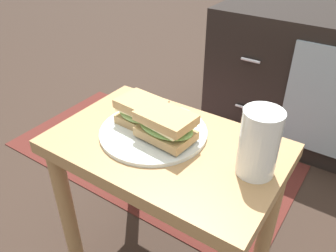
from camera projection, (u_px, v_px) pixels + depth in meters
name	position (u px, v px, depth m)	size (l,w,h in m)	color
side_table	(166.00, 171.00, 0.88)	(0.56, 0.36, 0.46)	#A37A4C
tv_cabinet	(325.00, 82.00, 1.49)	(0.96, 0.46, 0.58)	black
area_rug	(151.00, 155.00, 1.52)	(1.22, 0.63, 0.01)	#4C1E19
plate	(153.00, 132.00, 0.86)	(0.27, 0.27, 0.01)	silver
sandwich_front	(141.00, 112.00, 0.86)	(0.13, 0.10, 0.07)	tan
sandwich_back	(166.00, 124.00, 0.80)	(0.15, 0.11, 0.07)	tan
beer_glass	(259.00, 144.00, 0.70)	(0.08, 0.08, 0.15)	silver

